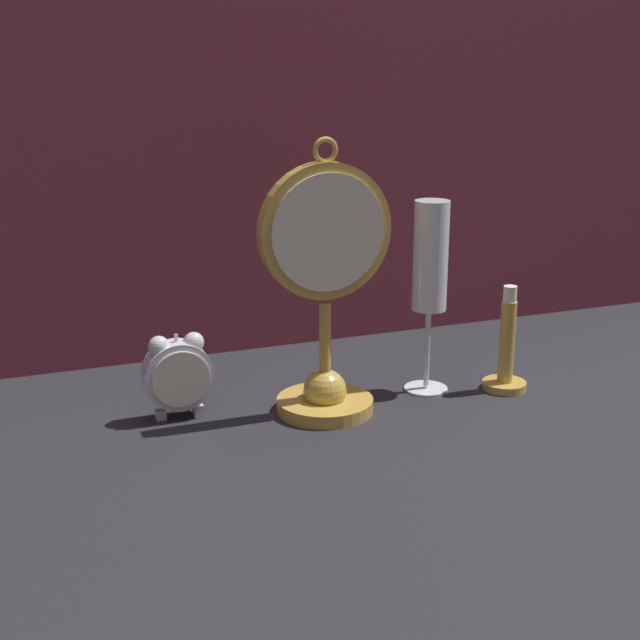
% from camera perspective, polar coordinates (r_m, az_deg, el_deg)
% --- Properties ---
extents(ground_plane, '(4.00, 4.00, 0.00)m').
position_cam_1_polar(ground_plane, '(1.03, 1.63, -7.10)').
color(ground_plane, '#232328').
extents(fabric_backdrop_drape, '(1.47, 0.01, 0.71)m').
position_cam_1_polar(fabric_backdrop_drape, '(1.25, -4.23, 13.92)').
color(fabric_backdrop_drape, brown).
rests_on(fabric_backdrop_drape, ground_plane).
extents(pocket_watch_on_stand, '(0.16, 0.12, 0.33)m').
position_cam_1_polar(pocket_watch_on_stand, '(1.03, 0.26, 1.11)').
color(pocket_watch_on_stand, gold).
rests_on(pocket_watch_on_stand, ground_plane).
extents(alarm_clock_twin_bell, '(0.08, 0.03, 0.10)m').
position_cam_1_polar(alarm_clock_twin_bell, '(1.05, -9.09, -3.30)').
color(alarm_clock_twin_bell, silver).
rests_on(alarm_clock_twin_bell, ground_plane).
extents(champagne_flute, '(0.06, 0.06, 0.24)m').
position_cam_1_polar(champagne_flute, '(1.11, 7.06, 3.24)').
color(champagne_flute, silver).
rests_on(champagne_flute, ground_plane).
extents(brass_candlestick, '(0.06, 0.06, 0.14)m').
position_cam_1_polar(brass_candlestick, '(1.16, 11.82, -2.28)').
color(brass_candlestick, gold).
rests_on(brass_candlestick, ground_plane).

